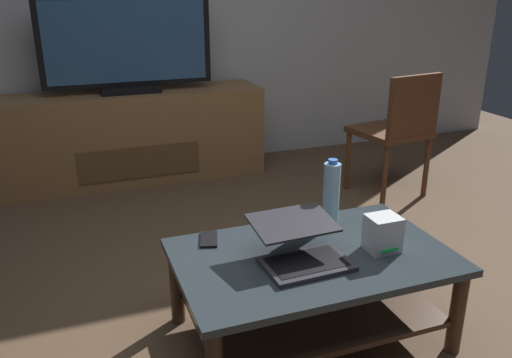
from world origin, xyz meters
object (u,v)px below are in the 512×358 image
at_px(coffee_table, 312,279).
at_px(laptop, 301,247).
at_px(television, 127,47).
at_px(media_cabinet, 134,136).
at_px(dining_chair, 398,127).
at_px(tv_remote, 299,226).
at_px(cell_phone, 209,239).
at_px(water_bottle_near, 331,193).
at_px(router_box, 383,233).

xyz_separation_m(coffee_table, laptop, (-0.07, -0.03, 0.18)).
relative_size(coffee_table, television, 0.92).
relative_size(media_cabinet, dining_chair, 2.21).
bearing_deg(tv_remote, cell_phone, -148.20).
bearing_deg(coffee_table, water_bottle_near, 50.05).
bearing_deg(dining_chair, media_cabinet, 148.86).
bearing_deg(television, tv_remote, -77.18).
bearing_deg(television, cell_phone, -88.80).
bearing_deg(media_cabinet, water_bottle_near, -72.78).
bearing_deg(laptop, tv_remote, 66.38).
bearing_deg(dining_chair, laptop, -136.18).
distance_m(television, laptop, 2.29).
bearing_deg(coffee_table, cell_phone, 144.41).
relative_size(television, cell_phone, 8.48).
bearing_deg(water_bottle_near, coffee_table, -129.95).
bearing_deg(media_cabinet, laptop, -81.57).
distance_m(coffee_table, dining_chair, 1.74).
relative_size(water_bottle_near, tv_remote, 1.85).
height_order(dining_chair, laptop, dining_chair).
bearing_deg(cell_phone, water_bottle_near, 14.88).
xyz_separation_m(coffee_table, tv_remote, (0.04, 0.23, 0.13)).
height_order(media_cabinet, router_box, media_cabinet).
bearing_deg(media_cabinet, coffee_table, -79.72).
bearing_deg(router_box, media_cabinet, 106.55).
xyz_separation_m(coffee_table, television, (-0.40, 2.17, 0.71)).
height_order(television, water_bottle_near, television).
relative_size(laptop, water_bottle_near, 1.21).
bearing_deg(television, coffee_table, -79.62).
bearing_deg(media_cabinet, tv_remote, -77.32).
distance_m(router_box, water_bottle_near, 0.33).
height_order(cell_phone, tv_remote, tv_remote).
bearing_deg(cell_phone, router_box, -11.19).
height_order(coffee_table, laptop, laptop).
relative_size(dining_chair, tv_remote, 5.38).
relative_size(laptop, cell_phone, 2.56).
distance_m(media_cabinet, tv_remote, 2.01).
xyz_separation_m(router_box, tv_remote, (-0.23, 0.30, -0.06)).
relative_size(dining_chair, laptop, 2.40).
relative_size(coffee_table, laptop, 3.04).
bearing_deg(tv_remote, television, 138.55).
relative_size(media_cabinet, cell_phone, 13.61).
xyz_separation_m(water_bottle_near, tv_remote, (-0.16, -0.02, -0.13)).
height_order(television, laptop, television).
bearing_deg(laptop, cell_phone, 135.36).
height_order(television, router_box, television).
height_order(water_bottle_near, cell_phone, water_bottle_near).
relative_size(coffee_table, media_cabinet, 0.57).
distance_m(laptop, router_box, 0.34).
xyz_separation_m(television, cell_phone, (0.04, -1.91, -0.59)).
relative_size(television, router_box, 8.09).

